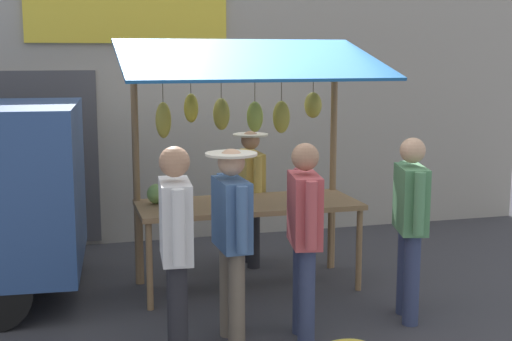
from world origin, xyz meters
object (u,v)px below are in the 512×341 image
object	(u,v)px
market_stall	(244,136)
shopper_in_striped_shirt	(410,216)
shopper_in_grey_tee	(232,230)
vendor_with_sunhat	(250,188)
shopper_with_shopping_bag	(304,228)
shopper_with_ponytail	(176,240)

from	to	relation	value
market_stall	shopper_in_striped_shirt	distance (m)	1.83
market_stall	shopper_in_grey_tee	world-z (taller)	market_stall
market_stall	shopper_in_striped_shirt	bearing A→B (deg)	132.88
vendor_with_sunhat	shopper_with_shopping_bag	distance (m)	2.17
shopper_in_grey_tee	market_stall	bearing A→B (deg)	-20.38
shopper_with_shopping_bag	shopper_in_striped_shirt	size ratio (longest dim) A/B	1.01
market_stall	vendor_with_sunhat	bearing A→B (deg)	-109.91
vendor_with_sunhat	shopper_with_shopping_bag	bearing A→B (deg)	-4.22
market_stall	vendor_with_sunhat	size ratio (longest dim) A/B	1.66
vendor_with_sunhat	shopper_in_grey_tee	size ratio (longest dim) A/B	0.94
shopper_with_shopping_bag	vendor_with_sunhat	bearing A→B (deg)	6.54
shopper_in_striped_shirt	shopper_with_ponytail	world-z (taller)	shopper_with_ponytail
vendor_with_sunhat	shopper_in_grey_tee	xyz separation A→B (m)	(0.70, 2.05, 0.07)
market_stall	shopper_with_shopping_bag	size ratio (longest dim) A/B	1.52
market_stall	shopper_in_grey_tee	bearing A→B (deg)	71.65
market_stall	shopper_in_grey_tee	size ratio (longest dim) A/B	1.56
vendor_with_sunhat	shopper_in_striped_shirt	size ratio (longest dim) A/B	0.92
shopper_with_shopping_bag	shopper_in_grey_tee	size ratio (longest dim) A/B	1.02
shopper_in_grey_tee	shopper_with_shopping_bag	bearing A→B (deg)	-103.33
shopper_with_shopping_bag	market_stall	bearing A→B (deg)	14.95
vendor_with_sunhat	shopper_with_ponytail	world-z (taller)	shopper_with_ponytail
shopper_with_shopping_bag	shopper_with_ponytail	bearing A→B (deg)	110.20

